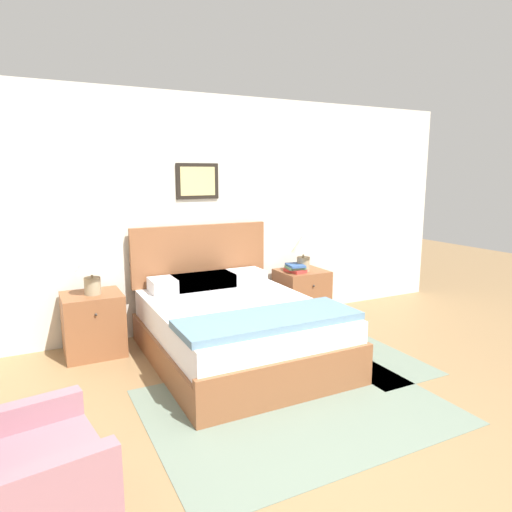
{
  "coord_description": "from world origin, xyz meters",
  "views": [
    {
      "loc": [
        -1.58,
        -1.94,
        1.75
      ],
      "look_at": [
        0.2,
        1.58,
        1.03
      ],
      "focal_mm": 32.0,
      "sensor_mm": 36.0,
      "label": 1
    }
  ],
  "objects_px": {
    "table_lamp_by_door": "(304,247)",
    "nightstand_near_window": "(93,324)",
    "table_lamp_near_window": "(91,264)",
    "nightstand_by_door": "(301,295)",
    "bed": "(235,326)",
    "armchair": "(18,485)"
  },
  "relations": [
    {
      "from": "table_lamp_by_door",
      "to": "nightstand_near_window",
      "type": "bearing_deg",
      "value": 179.41
    },
    {
      "from": "nightstand_near_window",
      "to": "table_lamp_near_window",
      "type": "bearing_deg",
      "value": -61.44
    },
    {
      "from": "table_lamp_near_window",
      "to": "nightstand_by_door",
      "type": "bearing_deg",
      "value": 0.6
    },
    {
      "from": "bed",
      "to": "armchair",
      "type": "relative_size",
      "value": 2.33
    },
    {
      "from": "nightstand_by_door",
      "to": "armchair",
      "type": "bearing_deg",
      "value": -143.21
    },
    {
      "from": "nightstand_near_window",
      "to": "nightstand_by_door",
      "type": "height_order",
      "value": "same"
    },
    {
      "from": "nightstand_by_door",
      "to": "table_lamp_near_window",
      "type": "bearing_deg",
      "value": -179.4
    },
    {
      "from": "bed",
      "to": "nightstand_near_window",
      "type": "xyz_separation_m",
      "value": [
        -1.2,
        0.71,
        -0.01
      ]
    },
    {
      "from": "bed",
      "to": "table_lamp_near_window",
      "type": "bearing_deg",
      "value": 149.72
    },
    {
      "from": "bed",
      "to": "armchair",
      "type": "distance_m",
      "value": 2.41
    },
    {
      "from": "table_lamp_near_window",
      "to": "table_lamp_by_door",
      "type": "height_order",
      "value": "same"
    },
    {
      "from": "table_lamp_near_window",
      "to": "table_lamp_by_door",
      "type": "xyz_separation_m",
      "value": [
        2.38,
        0.0,
        0.0
      ]
    },
    {
      "from": "nightstand_by_door",
      "to": "table_lamp_by_door",
      "type": "bearing_deg",
      "value": -89.47
    },
    {
      "from": "nightstand_by_door",
      "to": "bed",
      "type": "bearing_deg",
      "value": -149.19
    },
    {
      "from": "bed",
      "to": "nightstand_near_window",
      "type": "relative_size",
      "value": 3.3
    },
    {
      "from": "bed",
      "to": "nightstand_near_window",
      "type": "height_order",
      "value": "bed"
    },
    {
      "from": "bed",
      "to": "armchair",
      "type": "xyz_separation_m",
      "value": [
        -1.84,
        -1.56,
        -0.03
      ]
    },
    {
      "from": "table_lamp_near_window",
      "to": "armchair",
      "type": "bearing_deg",
      "value": -106.24
    },
    {
      "from": "bed",
      "to": "nightstand_by_door",
      "type": "bearing_deg",
      "value": 30.81
    },
    {
      "from": "nightstand_near_window",
      "to": "nightstand_by_door",
      "type": "distance_m",
      "value": 2.39
    },
    {
      "from": "armchair",
      "to": "table_lamp_by_door",
      "type": "relative_size",
      "value": 1.92
    },
    {
      "from": "bed",
      "to": "nightstand_near_window",
      "type": "distance_m",
      "value": 1.39
    }
  ]
}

